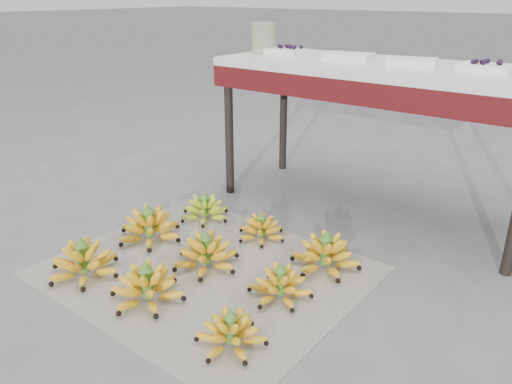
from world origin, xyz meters
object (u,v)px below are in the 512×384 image
Objects in this scene: bunch_mid_left at (150,227)px; bunch_back_left at (205,210)px; bunch_front_left at (84,262)px; bunch_back_right at (326,255)px; tray_far_left at (288,52)px; glass_jar at (264,38)px; bunch_mid_right at (280,285)px; newspaper_mat at (207,271)px; bunch_front_center at (147,287)px; tray_left at (349,57)px; bunch_front_right at (231,333)px; bunch_mid_center at (206,254)px; bunch_back_center at (261,229)px; vendor_table at (380,81)px; tray_far_right at (486,68)px; tray_right at (412,62)px.

bunch_back_left is (0.05, 0.33, -0.01)m from bunch_mid_left.
bunch_front_left is 0.72m from bunch_back_left.
bunch_front_left is 1.02m from bunch_back_right.
tray_far_left is 0.17m from glass_jar.
bunch_mid_right is at bearing -56.47° from tray_far_left.
bunch_mid_left is (-0.41, 0.05, 0.07)m from newspaper_mat.
tray_left is at bearing 78.26° from bunch_front_center.
bunch_front_right is (0.42, -0.01, -0.01)m from bunch_front_center.
bunch_front_left and bunch_back_right have the same top height.
bunch_back_right is at bearing 54.05° from bunch_mid_center.
glass_jar is (-0.53, -0.01, 0.07)m from tray_left.
bunch_back_center is at bearing -53.75° from glass_jar.
bunch_front_left is 1.06× the size of bunch_back_left.
bunch_mid_right is 0.19× the size of vendor_table.
newspaper_mat is 3.81× the size of bunch_front_left.
bunch_back_center is (0.01, 0.38, 0.05)m from newspaper_mat.
tray_far_left is (-0.68, 0.68, 0.74)m from bunch_back_right.
tray_left reaches higher than bunch_front_right.
bunch_back_left is 0.98m from tray_far_left.
tray_far_left reaches higher than bunch_front_right.
glass_jar reaches higher than bunch_mid_right.
bunch_back_center is 0.39m from bunch_back_right.
bunch_back_right is (0.03, 0.30, 0.01)m from bunch_mid_right.
bunch_mid_center is 1.18× the size of bunch_back_right.
tray_far_right reaches higher than bunch_front_left.
bunch_back_center is at bearing -96.74° from tray_left.
bunch_back_right is 1.23× the size of tray_left.
bunch_mid_center is 0.51m from bunch_back_right.
tray_far_left reaches higher than vendor_table.
bunch_front_left is 0.39m from bunch_mid_left.
bunch_mid_center is 1.46m from tray_far_right.
bunch_front_left is 1.30× the size of tray_left.
bunch_mid_left is 0.19× the size of vendor_table.
tray_far_left is at bearing 84.51° from bunch_mid_left.
tray_far_right is (0.33, -0.00, 0.00)m from tray_right.
bunch_mid_left is 1.68m from tray_far_right.
bunch_back_right reaches higher than bunch_back_center.
bunch_front_right is 1.55m from tray_left.
tray_left is at bearing 111.37° from bunch_back_right.
bunch_mid_left reaches higher than bunch_back_left.
bunch_mid_left is 1.34m from vendor_table.
newspaper_mat is at bearing -4.76° from bunch_mid_left.
glass_jar is (-0.81, 0.97, 0.81)m from bunch_mid_right.
glass_jar is (-0.45, 1.00, 0.87)m from newspaper_mat.
newspaper_mat is 4.63× the size of bunch_back_center.
bunch_front_left is at bearing 178.87° from bunch_front_center.
bunch_mid_center is 1.18× the size of bunch_back_left.
tray_far_left is at bearing 125.76° from bunch_back_center.
tray_far_right is at bearing 49.23° from bunch_mid_right.
tray_left is at bearing 85.30° from newspaper_mat.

